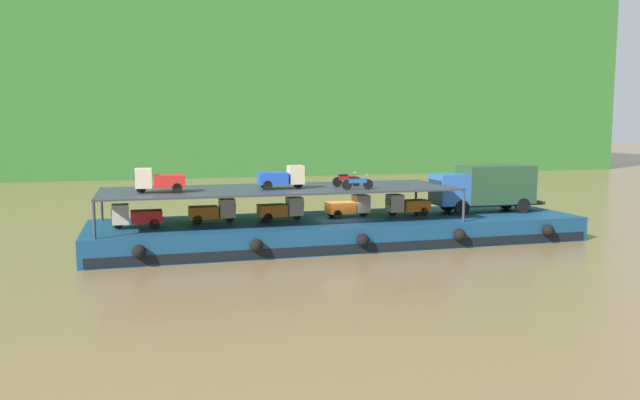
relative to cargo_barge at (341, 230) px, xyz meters
The scene contains 14 objects.
ground_plane 0.75m from the cargo_barge, 90.00° to the left, with size 400.00×400.00×0.00m, color brown.
hillside_far_bank 73.51m from the cargo_barge, 90.00° to the left, with size 129.29×37.94×43.32m.
cargo_barge is the anchor object (origin of this frame).
covered_lorry 10.44m from the cargo_barge, ahead, with size 7.89×2.41×3.10m.
cargo_rack 4.65m from the cargo_barge, behind, with size 21.06×6.94×2.00m.
mini_truck_lower_stern 12.31m from the cargo_barge, behind, with size 2.77×1.25×1.38m.
mini_truck_lower_aft 7.98m from the cargo_barge, behind, with size 2.75×1.21×1.38m.
mini_truck_lower_mid 3.99m from the cargo_barge, behind, with size 2.77×1.25×1.38m.
mini_truck_lower_fore 1.65m from the cargo_barge, 33.65° to the left, with size 2.79×1.29×1.38m.
mini_truck_lower_bow 4.73m from the cargo_barge, ahead, with size 2.74×1.21×1.38m.
mini_truck_upper_stern 11.47m from the cargo_barge, behind, with size 2.76×1.23×1.38m.
mini_truck_upper_mid 5.15m from the cargo_barge, behind, with size 2.77×1.25×1.38m.
motorcycle_upper_port 3.80m from the cargo_barge, 80.27° to the right, with size 1.90×0.55×0.87m.
motorcycle_upper_centre 3.21m from the cargo_barge, ahead, with size 1.90×0.55×0.87m.
Camera 1 is at (-11.91, -36.82, 7.18)m, focal length 35.24 mm.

